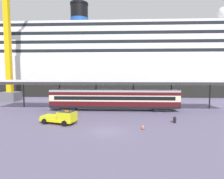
{
  "coord_description": "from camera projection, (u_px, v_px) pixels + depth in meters",
  "views": [
    {
      "loc": [
        1.61,
        -23.11,
        7.13
      ],
      "look_at": [
        0.1,
        9.63,
        4.5
      ],
      "focal_mm": 30.26,
      "sensor_mm": 36.0,
      "label": 1
    }
  ],
  "objects": [
    {
      "name": "service_truck",
      "position": [
        61.0,
        117.0,
        27.16
      ],
      "size": [
        5.56,
        3.42,
        2.02
      ],
      "color": "yellow",
      "rests_on": "ground"
    },
    {
      "name": "platform_canopy",
      "position": [
        114.0,
        82.0,
        37.3
      ],
      "size": [
        47.54,
        5.76,
        5.97
      ],
      "color": "silver",
      "rests_on": "ground"
    },
    {
      "name": "ground_plane",
      "position": [
        108.0,
        131.0,
        23.66
      ],
      "size": [
        400.0,
        400.0,
        0.0
      ],
      "primitive_type": "plane",
      "color": "slate"
    },
    {
      "name": "quay_bollard",
      "position": [
        175.0,
        119.0,
        27.73
      ],
      "size": [
        0.48,
        0.48,
        0.96
      ],
      "color": "black",
      "rests_on": "ground"
    },
    {
      "name": "traffic_cone_near",
      "position": [
        175.0,
        119.0,
        28.7
      ],
      "size": [
        0.36,
        0.36,
        0.7
      ],
      "color": "black",
      "rests_on": "ground"
    },
    {
      "name": "traffic_cone_mid",
      "position": [
        143.0,
        127.0,
        24.48
      ],
      "size": [
        0.36,
        0.36,
        0.71
      ],
      "color": "black",
      "rests_on": "ground"
    },
    {
      "name": "dockside_crane",
      "position": [
        10.0,
        47.0,
        49.72
      ],
      "size": [
        13.66,
        4.4,
        47.35
      ],
      "color": "#595960",
      "rests_on": "ground"
    },
    {
      "name": "cruise_ship",
      "position": [
        88.0,
        63.0,
        72.6
      ],
      "size": [
        177.72,
        29.06,
        33.89
      ],
      "color": "black",
      "rests_on": "ground"
    },
    {
      "name": "train_carriage",
      "position": [
        114.0,
        99.0,
        37.15
      ],
      "size": [
        25.07,
        2.81,
        4.11
      ],
      "color": "black",
      "rests_on": "ground"
    }
  ]
}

